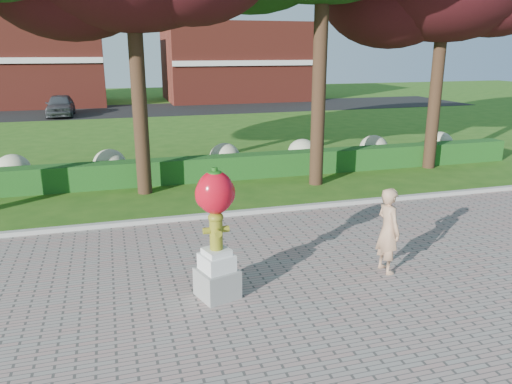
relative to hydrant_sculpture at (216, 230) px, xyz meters
The scene contains 11 objects.
ground 2.23m from the hydrant_sculpture, 45.44° to the left, with size 100.00×100.00×0.00m, color #295715.
walkway 3.25m from the hydrant_sculpture, 64.86° to the right, with size 40.00×14.00×0.04m, color gray.
curb 4.64m from the hydrant_sculpture, 73.50° to the left, with size 40.00×0.18×0.15m, color #ADADA5.
lawn_hedge 8.44m from the hydrant_sculpture, 81.28° to the left, with size 24.00×0.70×0.80m, color #134516.
hydrangea_row 9.50m from the hydrant_sculpture, 78.78° to the left, with size 20.10×1.10×0.99m.
street 29.35m from the hydrant_sculpture, 87.51° to the left, with size 50.00×8.00×0.02m, color black.
building_left 36.42m from the hydrant_sculpture, 103.89° to the left, with size 14.00×8.00×7.00m, color maroon.
building_right 36.54m from the hydrant_sculpture, 75.28° to the left, with size 12.00×8.00×6.40m, color maroon.
hydrant_sculpture is the anchor object (origin of this frame).
woman 3.46m from the hydrant_sculpture, ahead, with size 0.62×0.41×1.71m, color tan.
parked_car 27.80m from the hydrant_sculpture, 99.64° to the left, with size 1.67×4.15×1.41m, color #42454A.
Camera 1 is at (-2.88, -9.22, 4.31)m, focal length 35.00 mm.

